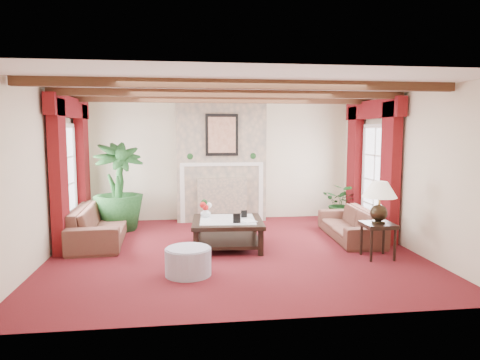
{
  "coord_description": "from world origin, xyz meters",
  "views": [
    {
      "loc": [
        -0.8,
        -7.08,
        2.01
      ],
      "look_at": [
        0.16,
        0.4,
        1.17
      ],
      "focal_mm": 32.0,
      "sensor_mm": 36.0,
      "label": 1
    }
  ],
  "objects": [
    {
      "name": "floor",
      "position": [
        0.0,
        0.0,
        0.0
      ],
      "size": [
        6.0,
        6.0,
        0.0
      ],
      "primitive_type": "plane",
      "color": "#420B0B",
      "rests_on": "ground"
    },
    {
      "name": "ceiling",
      "position": [
        0.0,
        0.0,
        2.7
      ],
      "size": [
        6.0,
        6.0,
        0.0
      ],
      "primitive_type": "plane",
      "rotation": [
        3.14,
        0.0,
        0.0
      ],
      "color": "white",
      "rests_on": "floor"
    },
    {
      "name": "back_wall",
      "position": [
        0.0,
        2.75,
        1.35
      ],
      "size": [
        6.0,
        0.02,
        2.7
      ],
      "primitive_type": "cube",
      "color": "beige",
      "rests_on": "ground"
    },
    {
      "name": "left_wall",
      "position": [
        -3.0,
        0.0,
        1.35
      ],
      "size": [
        0.02,
        5.5,
        2.7
      ],
      "primitive_type": "cube",
      "color": "beige",
      "rests_on": "ground"
    },
    {
      "name": "right_wall",
      "position": [
        3.0,
        0.0,
        1.35
      ],
      "size": [
        0.02,
        5.5,
        2.7
      ],
      "primitive_type": "cube",
      "color": "beige",
      "rests_on": "ground"
    },
    {
      "name": "ceiling_beams",
      "position": [
        0.0,
        0.0,
        2.64
      ],
      "size": [
        6.0,
        3.0,
        0.12
      ],
      "primitive_type": null,
      "color": "#381E12",
      "rests_on": "ceiling"
    },
    {
      "name": "fireplace",
      "position": [
        0.0,
        2.55,
        2.7
      ],
      "size": [
        2.0,
        0.52,
        2.7
      ],
      "primitive_type": null,
      "color": "tan",
      "rests_on": "ground"
    },
    {
      "name": "french_door_left",
      "position": [
        -2.97,
        1.0,
        2.13
      ],
      "size": [
        0.1,
        1.1,
        2.16
      ],
      "primitive_type": null,
      "color": "white",
      "rests_on": "ground"
    },
    {
      "name": "french_door_right",
      "position": [
        2.97,
        1.0,
        2.13
      ],
      "size": [
        0.1,
        1.1,
        2.16
      ],
      "primitive_type": null,
      "color": "white",
      "rests_on": "ground"
    },
    {
      "name": "curtains_left",
      "position": [
        -2.86,
        1.0,
        2.55
      ],
      "size": [
        0.2,
        2.4,
        2.55
      ],
      "primitive_type": null,
      "color": "#530B11",
      "rests_on": "ground"
    },
    {
      "name": "curtains_right",
      "position": [
        2.86,
        1.0,
        2.55
      ],
      "size": [
        0.2,
        2.4,
        2.55
      ],
      "primitive_type": null,
      "color": "#530B11",
      "rests_on": "ground"
    },
    {
      "name": "sofa_left",
      "position": [
        -2.38,
        0.96,
        0.44
      ],
      "size": [
        2.31,
        0.89,
        0.88
      ],
      "primitive_type": "imported",
      "rotation": [
        0.0,
        0.0,
        1.62
      ],
      "color": "#3A0F1A",
      "rests_on": "ground"
    },
    {
      "name": "sofa_right",
      "position": [
        2.29,
        0.55,
        0.38
      ],
      "size": [
        1.99,
        0.77,
        0.75
      ],
      "primitive_type": "imported",
      "rotation": [
        0.0,
        0.0,
        -1.63
      ],
      "color": "#3A0F1A",
      "rests_on": "ground"
    },
    {
      "name": "potted_palm",
      "position": [
        -2.18,
        1.83,
        0.5
      ],
      "size": [
        2.36,
        2.56,
        1.01
      ],
      "primitive_type": "imported",
      "rotation": [
        0.0,
        0.0,
        0.42
      ],
      "color": "black",
      "rests_on": "ground"
    },
    {
      "name": "small_plant",
      "position": [
        2.64,
        1.94,
        0.34
      ],
      "size": [
        1.67,
        1.67,
        0.68
      ],
      "primitive_type": "imported",
      "rotation": [
        0.0,
        0.0,
        -0.78
      ],
      "color": "black",
      "rests_on": "ground"
    },
    {
      "name": "coffee_table",
      "position": [
        -0.09,
        0.19,
        0.25
      ],
      "size": [
        1.28,
        1.28,
        0.49
      ],
      "primitive_type": null,
      "rotation": [
        0.0,
        0.0,
        -0.06
      ],
      "color": "black",
      "rests_on": "ground"
    },
    {
      "name": "side_table",
      "position": [
        2.24,
        -0.71,
        0.28
      ],
      "size": [
        0.53,
        0.53,
        0.57
      ],
      "primitive_type": null,
      "rotation": [
        0.0,
        0.0,
        -0.11
      ],
      "color": "black",
      "rests_on": "ground"
    },
    {
      "name": "ottoman",
      "position": [
        -0.78,
        -1.17,
        0.19
      ],
      "size": [
        0.65,
        0.65,
        0.38
      ],
      "primitive_type": "cylinder",
      "color": "gray",
      "rests_on": "ground"
    },
    {
      "name": "table_lamp",
      "position": [
        2.24,
        -0.71,
        0.91
      ],
      "size": [
        0.54,
        0.54,
        0.69
      ],
      "primitive_type": null,
      "color": "black",
      "rests_on": "side_table"
    },
    {
      "name": "flower_vase",
      "position": [
        -0.46,
        0.44,
        0.58
      ],
      "size": [
        0.32,
        0.33,
        0.18
      ],
      "primitive_type": "imported",
      "rotation": [
        0.0,
        0.0,
        0.42
      ],
      "color": "silver",
      "rests_on": "coffee_table"
    },
    {
      "name": "book",
      "position": [
        0.15,
        -0.05,
        0.64
      ],
      "size": [
        0.23,
        0.16,
        0.29
      ],
      "primitive_type": "imported",
      "rotation": [
        0.0,
        0.0,
        0.36
      ],
      "color": "black",
      "rests_on": "coffee_table"
    },
    {
      "name": "photo_frame_a",
      "position": [
        0.03,
        -0.13,
        0.58
      ],
      "size": [
        0.13,
        0.02,
        0.17
      ],
      "primitive_type": null,
      "rotation": [
        0.0,
        0.0,
        -0.02
      ],
      "color": "black",
      "rests_on": "coffee_table"
    },
    {
      "name": "photo_frame_b",
      "position": [
        0.22,
        0.31,
        0.56
      ],
      "size": [
        0.11,
        0.03,
        0.14
      ],
      "primitive_type": null,
      "rotation": [
        0.0,
        0.0,
        0.12
      ],
      "color": "black",
      "rests_on": "coffee_table"
    }
  ]
}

